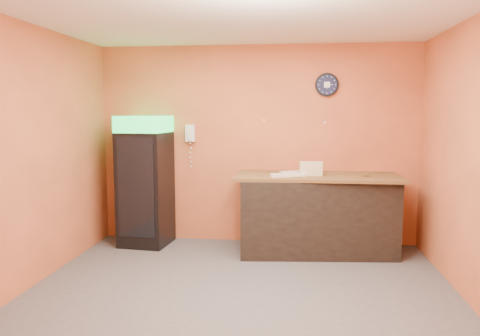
# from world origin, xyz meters

# --- Properties ---
(floor) EXTENTS (4.50, 4.50, 0.00)m
(floor) POSITION_xyz_m (0.00, 0.00, 0.00)
(floor) COLOR #47474C
(floor) RESTS_ON ground
(back_wall) EXTENTS (4.50, 0.02, 2.80)m
(back_wall) POSITION_xyz_m (0.00, 2.00, 1.40)
(back_wall) COLOR #E16E3F
(back_wall) RESTS_ON floor
(left_wall) EXTENTS (0.02, 4.00, 2.80)m
(left_wall) POSITION_xyz_m (-2.25, 0.00, 1.40)
(left_wall) COLOR #E16E3F
(left_wall) RESTS_ON floor
(right_wall) EXTENTS (0.02, 4.00, 2.80)m
(right_wall) POSITION_xyz_m (2.25, 0.00, 1.40)
(right_wall) COLOR #E16E3F
(right_wall) RESTS_ON floor
(ceiling) EXTENTS (4.50, 4.00, 0.02)m
(ceiling) POSITION_xyz_m (0.00, 0.00, 2.80)
(ceiling) COLOR white
(ceiling) RESTS_ON back_wall
(beverage_cooler) EXTENTS (0.69, 0.70, 1.81)m
(beverage_cooler) POSITION_xyz_m (-1.53, 1.61, 0.89)
(beverage_cooler) COLOR black
(beverage_cooler) RESTS_ON floor
(prep_counter) EXTENTS (2.08, 1.07, 1.00)m
(prep_counter) POSITION_xyz_m (0.84, 1.55, 0.50)
(prep_counter) COLOR black
(prep_counter) RESTS_ON floor
(wall_clock) EXTENTS (0.32, 0.06, 0.32)m
(wall_clock) POSITION_xyz_m (0.97, 1.97, 2.24)
(wall_clock) COLOR black
(wall_clock) RESTS_ON back_wall
(wall_phone) EXTENTS (0.13, 0.11, 0.24)m
(wall_phone) POSITION_xyz_m (-0.95, 1.95, 1.56)
(wall_phone) COLOR white
(wall_phone) RESTS_ON back_wall
(butcher_paper) EXTENTS (2.15, 0.96, 0.04)m
(butcher_paper) POSITION_xyz_m (0.84, 1.55, 1.02)
(butcher_paper) COLOR brown
(butcher_paper) RESTS_ON prep_counter
(sub_roll_stack) EXTENTS (0.30, 0.14, 0.18)m
(sub_roll_stack) POSITION_xyz_m (0.75, 1.46, 1.13)
(sub_roll_stack) COLOR beige
(sub_roll_stack) RESTS_ON butcher_paper
(wrapped_sandwich_left) EXTENTS (0.30, 0.19, 0.04)m
(wrapped_sandwich_left) POSITION_xyz_m (0.38, 1.30, 1.06)
(wrapped_sandwich_left) COLOR silver
(wrapped_sandwich_left) RESTS_ON butcher_paper
(wrapped_sandwich_mid) EXTENTS (0.25, 0.11, 0.04)m
(wrapped_sandwich_mid) POSITION_xyz_m (0.56, 1.39, 1.06)
(wrapped_sandwich_mid) COLOR silver
(wrapped_sandwich_mid) RESTS_ON butcher_paper
(wrapped_sandwich_right) EXTENTS (0.30, 0.23, 0.04)m
(wrapped_sandwich_right) POSITION_xyz_m (0.49, 1.57, 1.06)
(wrapped_sandwich_right) COLOR silver
(wrapped_sandwich_right) RESTS_ON butcher_paper
(kitchen_tool) EXTENTS (0.06, 0.06, 0.06)m
(kitchen_tool) POSITION_xyz_m (0.71, 1.71, 1.07)
(kitchen_tool) COLOR silver
(kitchen_tool) RESTS_ON butcher_paper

